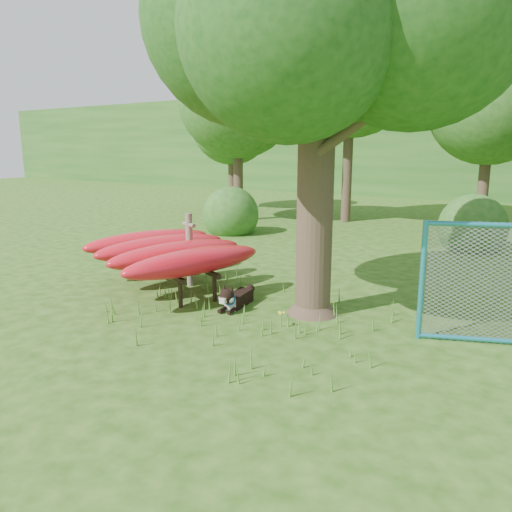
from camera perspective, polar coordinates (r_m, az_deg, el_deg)
The scene contains 12 objects.
ground at distance 7.47m, azimuth -6.49°, elevation -8.98°, with size 80.00×80.00×0.00m, color #22490E.
wooden_post at distance 9.90m, azimuth -7.61°, elevation 0.93°, with size 0.40×0.20×1.45m.
kayak_rack at distance 9.78m, azimuth -9.83°, elevation 0.61°, with size 3.53×3.82×0.98m.
husky_dog at distance 8.58m, azimuth -2.42°, elevation -4.85°, with size 0.40×1.09×0.49m.
wildflower_clump at distance 7.69m, azimuth 2.90°, elevation -6.65°, with size 0.12×0.12×0.25m.
bg_tree_a at distance 18.94m, azimuth -2.12°, elevation 17.67°, with size 4.40×4.40×6.70m.
bg_tree_b at distance 19.08m, azimuth 10.84°, elevation 20.84°, with size 5.20×5.20×8.22m.
bg_tree_c at distance 18.58m, azimuth 25.28°, elevation 15.49°, with size 4.00×4.00×6.12m.
bg_tree_f at distance 22.77m, azimuth -2.79°, elevation 14.84°, with size 3.60×3.60×5.55m.
shrub_left at distance 16.17m, azimuth -2.88°, elevation 2.65°, with size 1.80×1.80×1.80m, color #26571C.
shrub_mid at distance 14.75m, azimuth 23.31°, elevation 0.72°, with size 1.80×1.80×1.80m, color #26571C.
wooded_hillside at distance 33.59m, azimuth 26.63°, elevation 11.51°, with size 80.00×12.00×6.00m, color #26571C.
Camera 1 is at (4.54, -5.28, 2.69)m, focal length 35.00 mm.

